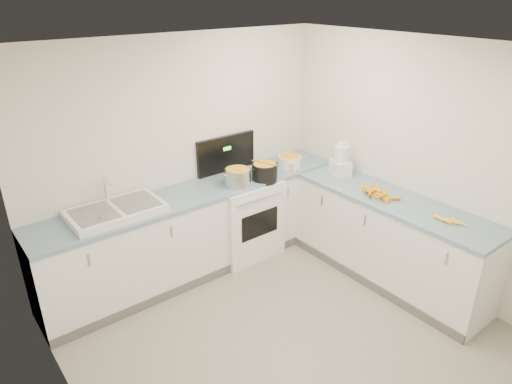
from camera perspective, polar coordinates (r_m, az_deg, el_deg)
floor at (r=4.23m, az=6.37°, el=-19.20°), size 3.50×4.00×0.00m
ceiling at (r=3.10m, az=8.58°, el=16.63°), size 3.50×4.00×0.00m
wall_back at (r=4.96m, az=-9.21°, el=4.60°), size 3.50×0.00×2.50m
wall_left at (r=2.73m, az=-20.72°, el=-14.83°), size 0.00×4.00×2.50m
wall_right at (r=4.80m, az=22.31°, el=2.32°), size 0.00×4.00×2.50m
counter_back at (r=5.04m, az=-6.93°, el=-4.65°), size 3.50×0.62×0.94m
counter_right at (r=5.03m, az=16.23°, el=-5.64°), size 0.62×2.20×0.94m
stove at (r=5.30m, az=-1.78°, el=-2.92°), size 0.76×0.65×1.36m
sink at (r=4.48m, az=-17.09°, el=-2.26°), size 0.86×0.52×0.31m
steel_pot at (r=4.89m, az=-2.28°, el=1.74°), size 0.36×0.36×0.21m
black_pot at (r=5.05m, az=1.09°, el=2.46°), size 0.30×0.30×0.20m
wooden_spoon at (r=5.01m, az=1.10°, el=3.63°), size 0.13×0.31×0.01m
mixing_bowl at (r=5.43m, az=4.22°, el=3.84°), size 0.34×0.34×0.13m
extract_bottle at (r=5.22m, az=2.48°, el=2.89°), size 0.04×0.04×0.10m
spice_jar at (r=5.32m, az=4.47°, el=3.13°), size 0.05×0.05×0.09m
food_processor at (r=5.22m, az=10.57°, el=3.82°), size 0.27×0.29×0.39m
carrot_pile at (r=4.82m, az=14.93°, el=-0.08°), size 0.34×0.43×0.09m
peeled_carrots at (r=4.49m, az=23.21°, el=-3.39°), size 0.12×0.31×0.04m
peelings at (r=4.37m, az=-19.39°, el=-2.69°), size 0.24×0.26×0.01m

